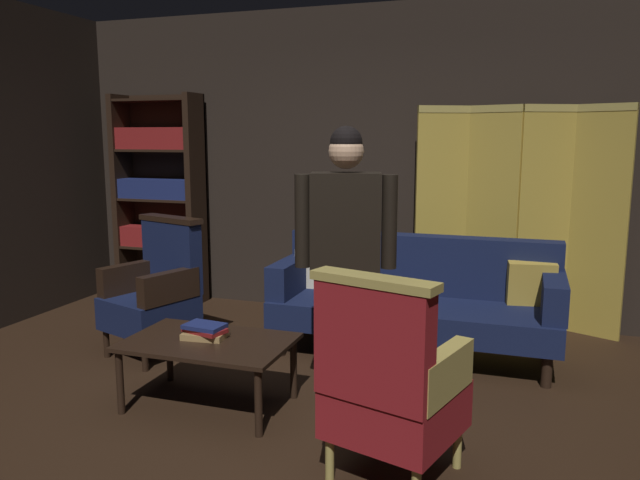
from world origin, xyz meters
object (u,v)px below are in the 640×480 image
(bookshelf, at_px, (160,194))
(armchair_wing_left, at_px, (156,291))
(book_tan_leather, at_px, (205,335))
(coffee_table, at_px, (209,347))
(folding_screen, at_px, (517,216))
(standing_figure, at_px, (346,245))
(book_navy_cloth, at_px, (205,326))
(velvet_couch, at_px, (416,295))
(armchair_gilt_accent, at_px, (390,384))
(book_red_leather, at_px, (205,330))

(bookshelf, xyz_separation_m, armchair_wing_left, (0.84, -1.39, -0.59))
(book_tan_leather, bearing_deg, coffee_table, -37.45)
(coffee_table, bearing_deg, folding_screen, 51.96)
(bookshelf, distance_m, book_tan_leather, 2.72)
(bookshelf, distance_m, coffee_table, 2.78)
(standing_figure, bearing_deg, book_navy_cloth, -169.51)
(folding_screen, distance_m, standing_figure, 2.22)
(bookshelf, distance_m, book_navy_cloth, 2.71)
(bookshelf, xyz_separation_m, coffee_table, (1.67, -2.11, -0.70))
(armchair_wing_left, bearing_deg, folding_screen, 30.24)
(velvet_couch, relative_size, armchair_gilt_accent, 2.04)
(book_navy_cloth, bearing_deg, bookshelf, 128.17)
(bookshelf, bearing_deg, coffee_table, -51.57)
(coffee_table, distance_m, book_navy_cloth, 0.13)
(coffee_table, relative_size, book_red_leather, 3.91)
(armchair_wing_left, height_order, standing_figure, standing_figure)
(armchair_gilt_accent, height_order, book_tan_leather, armchair_gilt_accent)
(standing_figure, distance_m, book_red_leather, 1.03)
(coffee_table, bearing_deg, armchair_gilt_accent, -21.05)
(velvet_couch, distance_m, book_red_leather, 1.71)
(book_red_leather, bearing_deg, velvet_couch, 51.40)
(armchair_gilt_accent, distance_m, book_navy_cloth, 1.36)
(book_tan_leather, height_order, book_red_leather, book_red_leather)
(folding_screen, bearing_deg, armchair_wing_left, -149.76)
(velvet_couch, distance_m, coffee_table, 1.71)
(folding_screen, relative_size, armchair_gilt_accent, 1.83)
(folding_screen, height_order, book_navy_cloth, folding_screen)
(armchair_gilt_accent, xyz_separation_m, book_red_leather, (-1.26, 0.50, -0.02))
(folding_screen, relative_size, standing_figure, 1.12)
(velvet_couch, relative_size, book_red_leather, 8.28)
(bookshelf, relative_size, book_navy_cloth, 8.55)
(armchair_wing_left, bearing_deg, book_navy_cloth, -40.74)
(coffee_table, xyz_separation_m, standing_figure, (0.81, 0.19, 0.65))
(bookshelf, height_order, velvet_couch, bookshelf)
(folding_screen, height_order, book_red_leather, folding_screen)
(book_red_leather, bearing_deg, book_tan_leather, -90.00)
(folding_screen, distance_m, coffee_table, 2.87)
(velvet_couch, xyz_separation_m, book_red_leather, (-1.07, -1.34, 0.02))
(coffee_table, height_order, armchair_gilt_accent, armchair_gilt_accent)
(coffee_table, distance_m, book_red_leather, 0.11)
(bookshelf, bearing_deg, armchair_gilt_accent, -41.70)
(book_red_leather, bearing_deg, armchair_gilt_accent, -21.64)
(coffee_table, distance_m, armchair_gilt_accent, 1.31)
(book_tan_leather, bearing_deg, book_red_leather, 90.00)
(book_navy_cloth, bearing_deg, velvet_couch, 51.40)
(coffee_table, relative_size, armchair_wing_left, 0.96)
(velvet_couch, xyz_separation_m, book_tan_leather, (-1.07, -1.34, -0.01))
(folding_screen, height_order, armchair_gilt_accent, folding_screen)
(book_navy_cloth, bearing_deg, armchair_wing_left, 139.26)
(armchair_wing_left, xyz_separation_m, book_navy_cloth, (0.79, -0.68, 0.01))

